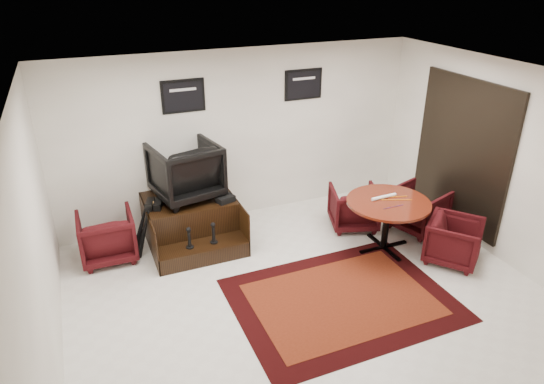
{
  "coord_description": "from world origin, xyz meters",
  "views": [
    {
      "loc": [
        -2.43,
        -4.64,
        3.95
      ],
      "look_at": [
        -0.12,
        0.9,
        1.11
      ],
      "focal_mm": 32.0,
      "sensor_mm": 36.0,
      "label": 1
    }
  ],
  "objects_px": {
    "table_chair_back": "(354,205)",
    "table_chair_corner": "(454,239)",
    "table_chair_window": "(418,207)",
    "meeting_table": "(388,207)",
    "armchair_side": "(107,234)",
    "shine_chair": "(185,168)",
    "shine_podium": "(192,222)"
  },
  "relations": [
    {
      "from": "table_chair_window",
      "to": "meeting_table",
      "type": "bearing_deg",
      "value": 92.17
    },
    {
      "from": "shine_podium",
      "to": "meeting_table",
      "type": "xyz_separation_m",
      "value": [
        2.63,
        -1.36,
        0.39
      ]
    },
    {
      "from": "table_chair_back",
      "to": "table_chair_window",
      "type": "xyz_separation_m",
      "value": [
        0.92,
        -0.47,
        0.02
      ]
    },
    {
      "from": "armchair_side",
      "to": "meeting_table",
      "type": "bearing_deg",
      "value": 161.65
    },
    {
      "from": "armchair_side",
      "to": "table_chair_back",
      "type": "height_order",
      "value": "armchair_side"
    },
    {
      "from": "shine_chair",
      "to": "meeting_table",
      "type": "height_order",
      "value": "shine_chair"
    },
    {
      "from": "meeting_table",
      "to": "armchair_side",
      "type": "bearing_deg",
      "value": 161.01
    },
    {
      "from": "meeting_table",
      "to": "table_chair_window",
      "type": "relative_size",
      "value": 1.57
    },
    {
      "from": "armchair_side",
      "to": "table_chair_window",
      "type": "height_order",
      "value": "armchair_side"
    },
    {
      "from": "shine_podium",
      "to": "meeting_table",
      "type": "height_order",
      "value": "meeting_table"
    },
    {
      "from": "shine_podium",
      "to": "table_chair_back",
      "type": "relative_size",
      "value": 1.85
    },
    {
      "from": "table_chair_back",
      "to": "table_chair_corner",
      "type": "relative_size",
      "value": 1.03
    },
    {
      "from": "shine_chair",
      "to": "table_chair_back",
      "type": "distance_m",
      "value": 2.77
    },
    {
      "from": "shine_podium",
      "to": "table_chair_window",
      "type": "relative_size",
      "value": 1.78
    },
    {
      "from": "armchair_side",
      "to": "table_chair_corner",
      "type": "xyz_separation_m",
      "value": [
        4.6,
        -2.01,
        -0.03
      ]
    },
    {
      "from": "shine_chair",
      "to": "armchair_side",
      "type": "height_order",
      "value": "shine_chair"
    },
    {
      "from": "table_chair_corner",
      "to": "table_chair_back",
      "type": "bearing_deg",
      "value": 79.27
    },
    {
      "from": "meeting_table",
      "to": "table_chair_corner",
      "type": "height_order",
      "value": "meeting_table"
    },
    {
      "from": "table_chair_back",
      "to": "table_chair_window",
      "type": "bearing_deg",
      "value": 171.39
    },
    {
      "from": "table_chair_corner",
      "to": "armchair_side",
      "type": "bearing_deg",
      "value": 117.41
    },
    {
      "from": "shine_chair",
      "to": "table_chair_window",
      "type": "distance_m",
      "value": 3.76
    },
    {
      "from": "shine_chair",
      "to": "table_chair_back",
      "type": "xyz_separation_m",
      "value": [
        2.56,
        -0.71,
        -0.8
      ]
    },
    {
      "from": "shine_podium",
      "to": "meeting_table",
      "type": "relative_size",
      "value": 1.14
    },
    {
      "from": "armchair_side",
      "to": "table_chair_back",
      "type": "relative_size",
      "value": 1.05
    },
    {
      "from": "table_chair_back",
      "to": "table_chair_window",
      "type": "height_order",
      "value": "table_chair_window"
    },
    {
      "from": "armchair_side",
      "to": "table_chair_back",
      "type": "distance_m",
      "value": 3.85
    },
    {
      "from": "shine_chair",
      "to": "table_chair_back",
      "type": "relative_size",
      "value": 1.27
    },
    {
      "from": "shine_podium",
      "to": "shine_chair",
      "type": "distance_m",
      "value": 0.86
    },
    {
      "from": "armchair_side",
      "to": "shine_podium",
      "type": "bearing_deg",
      "value": -178.47
    },
    {
      "from": "shine_chair",
      "to": "table_chair_window",
      "type": "height_order",
      "value": "shine_chair"
    },
    {
      "from": "shine_podium",
      "to": "armchair_side",
      "type": "relative_size",
      "value": 1.76
    },
    {
      "from": "meeting_table",
      "to": "table_chair_window",
      "type": "xyz_separation_m",
      "value": [
        0.84,
        0.32,
        -0.32
      ]
    }
  ]
}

